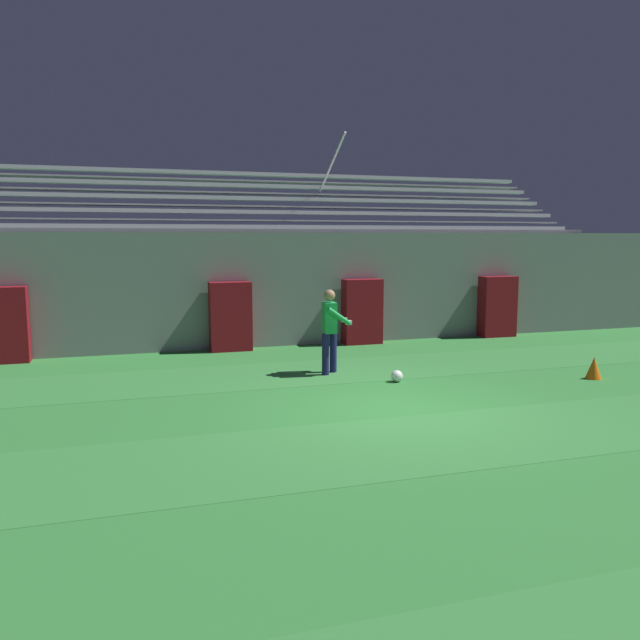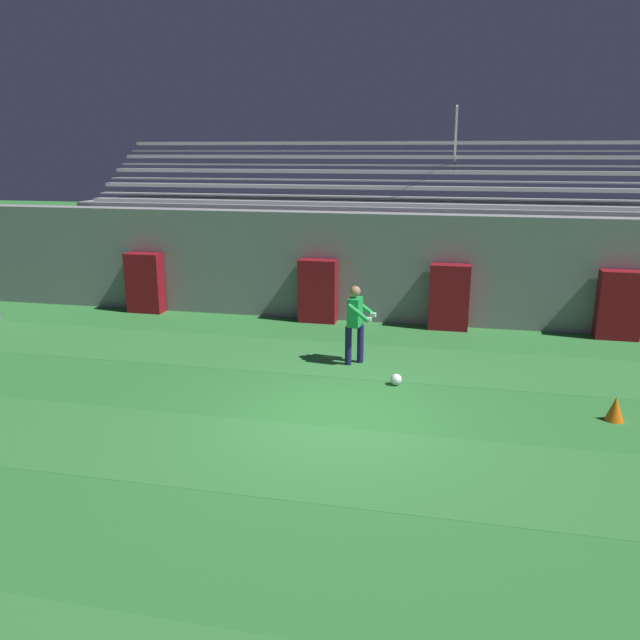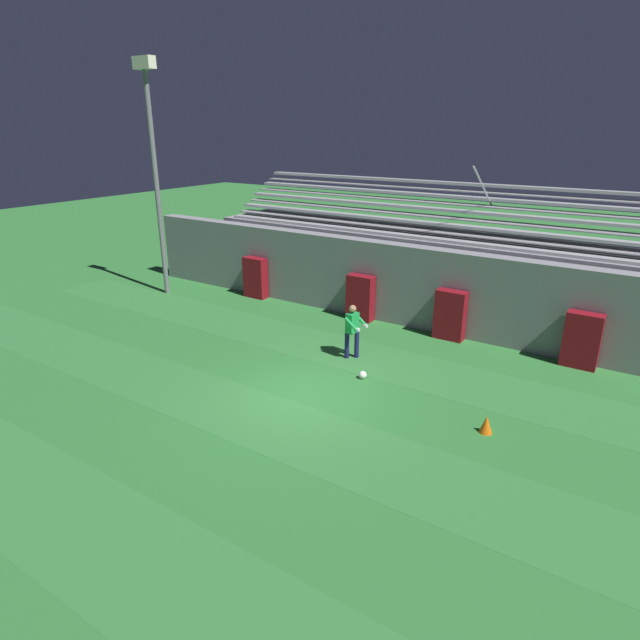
{
  "view_description": "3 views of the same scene",
  "coord_description": "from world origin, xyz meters",
  "px_view_note": "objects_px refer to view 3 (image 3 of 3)",
  "views": [
    {
      "loc": [
        -3.99,
        -8.66,
        2.69
      ],
      "look_at": [
        -0.48,
        2.61,
        1.11
      ],
      "focal_mm": 35.0,
      "sensor_mm": 36.0,
      "label": 1
    },
    {
      "loc": [
        1.69,
        -9.45,
        4.34
      ],
      "look_at": [
        -0.67,
        1.56,
        1.27
      ],
      "focal_mm": 35.0,
      "sensor_mm": 36.0,
      "label": 2
    },
    {
      "loc": [
        7.17,
        -10.0,
        6.61
      ],
      "look_at": [
        -0.72,
        1.9,
        1.4
      ],
      "focal_mm": 30.0,
      "sensor_mm": 36.0,
      "label": 3
    }
  ],
  "objects_px": {
    "soccer_ball": "(363,375)",
    "traffic_cone": "(486,424)",
    "padding_pillar_gate_right": "(450,315)",
    "floodlight_pole": "(153,154)",
    "padding_pillar_far_left": "(255,278)",
    "goalkeeper": "(353,328)",
    "padding_pillar_gate_left": "(360,298)",
    "padding_pillar_far_right": "(582,340)"
  },
  "relations": [
    {
      "from": "padding_pillar_gate_left",
      "to": "traffic_cone",
      "type": "height_order",
      "value": "padding_pillar_gate_left"
    },
    {
      "from": "padding_pillar_far_left",
      "to": "traffic_cone",
      "type": "xyz_separation_m",
      "value": [
        11.01,
        -5.03,
        -0.61
      ]
    },
    {
      "from": "padding_pillar_gate_right",
      "to": "goalkeeper",
      "type": "height_order",
      "value": "goalkeeper"
    },
    {
      "from": "floodlight_pole",
      "to": "traffic_cone",
      "type": "xyz_separation_m",
      "value": [
        14.5,
        -3.42,
        -5.38
      ]
    },
    {
      "from": "goalkeeper",
      "to": "traffic_cone",
      "type": "height_order",
      "value": "goalkeeper"
    },
    {
      "from": "traffic_cone",
      "to": "padding_pillar_gate_left",
      "type": "bearing_deg",
      "value": 140.7
    },
    {
      "from": "padding_pillar_far_left",
      "to": "floodlight_pole",
      "type": "bearing_deg",
      "value": -155.32
    },
    {
      "from": "padding_pillar_gate_left",
      "to": "floodlight_pole",
      "type": "distance_m",
      "value": 9.76
    },
    {
      "from": "floodlight_pole",
      "to": "padding_pillar_gate_left",
      "type": "bearing_deg",
      "value": 10.86
    },
    {
      "from": "goalkeeper",
      "to": "traffic_cone",
      "type": "xyz_separation_m",
      "value": [
        4.66,
        -1.94,
        -0.74
      ]
    },
    {
      "from": "goalkeeper",
      "to": "traffic_cone",
      "type": "distance_m",
      "value": 5.1
    },
    {
      "from": "padding_pillar_gate_left",
      "to": "traffic_cone",
      "type": "xyz_separation_m",
      "value": [
        6.14,
        -5.03,
        -0.61
      ]
    },
    {
      "from": "padding_pillar_gate_left",
      "to": "padding_pillar_far_right",
      "type": "height_order",
      "value": "same"
    },
    {
      "from": "goalkeeper",
      "to": "soccer_ball",
      "type": "distance_m",
      "value": 1.67
    },
    {
      "from": "padding_pillar_gate_left",
      "to": "padding_pillar_far_left",
      "type": "xyz_separation_m",
      "value": [
        -4.87,
        0.0,
        0.0
      ]
    },
    {
      "from": "padding_pillar_gate_left",
      "to": "padding_pillar_gate_right",
      "type": "height_order",
      "value": "same"
    },
    {
      "from": "padding_pillar_far_right",
      "to": "floodlight_pole",
      "type": "relative_size",
      "value": 0.18
    },
    {
      "from": "traffic_cone",
      "to": "goalkeeper",
      "type": "bearing_deg",
      "value": 157.45
    },
    {
      "from": "soccer_ball",
      "to": "traffic_cone",
      "type": "distance_m",
      "value": 3.8
    },
    {
      "from": "padding_pillar_gate_left",
      "to": "goalkeeper",
      "type": "height_order",
      "value": "goalkeeper"
    },
    {
      "from": "padding_pillar_far_right",
      "to": "goalkeeper",
      "type": "height_order",
      "value": "goalkeeper"
    },
    {
      "from": "padding_pillar_gate_right",
      "to": "padding_pillar_far_right",
      "type": "xyz_separation_m",
      "value": [
        3.93,
        0.0,
        0.0
      ]
    },
    {
      "from": "padding_pillar_gate_right",
      "to": "goalkeeper",
      "type": "bearing_deg",
      "value": -121.11
    },
    {
      "from": "floodlight_pole",
      "to": "goalkeeper",
      "type": "xyz_separation_m",
      "value": [
        9.83,
        -1.49,
        -4.64
      ]
    },
    {
      "from": "padding_pillar_far_left",
      "to": "traffic_cone",
      "type": "distance_m",
      "value": 12.12
    },
    {
      "from": "padding_pillar_gate_left",
      "to": "padding_pillar_far_right",
      "type": "distance_m",
      "value": 7.27
    },
    {
      "from": "padding_pillar_far_left",
      "to": "soccer_ball",
      "type": "distance_m",
      "value": 8.44
    },
    {
      "from": "padding_pillar_gate_left",
      "to": "padding_pillar_gate_right",
      "type": "bearing_deg",
      "value": 0.0
    },
    {
      "from": "padding_pillar_gate_left",
      "to": "padding_pillar_far_left",
      "type": "bearing_deg",
      "value": 180.0
    },
    {
      "from": "soccer_ball",
      "to": "padding_pillar_gate_right",
      "type": "bearing_deg",
      "value": 77.77
    },
    {
      "from": "padding_pillar_gate_right",
      "to": "goalkeeper",
      "type": "distance_m",
      "value": 3.61
    },
    {
      "from": "padding_pillar_far_left",
      "to": "padding_pillar_gate_right",
      "type": "bearing_deg",
      "value": 0.0
    },
    {
      "from": "padding_pillar_gate_right",
      "to": "soccer_ball",
      "type": "bearing_deg",
      "value": -102.23
    },
    {
      "from": "padding_pillar_far_left",
      "to": "goalkeeper",
      "type": "xyz_separation_m",
      "value": [
        6.34,
        -3.09,
        0.13
      ]
    },
    {
      "from": "padding_pillar_gate_right",
      "to": "padding_pillar_far_left",
      "type": "bearing_deg",
      "value": 180.0
    },
    {
      "from": "soccer_ball",
      "to": "traffic_cone",
      "type": "bearing_deg",
      "value": -13.26
    },
    {
      "from": "padding_pillar_gate_right",
      "to": "soccer_ball",
      "type": "relative_size",
      "value": 7.45
    },
    {
      "from": "soccer_ball",
      "to": "padding_pillar_far_left",
      "type": "bearing_deg",
      "value": 150.38
    },
    {
      "from": "floodlight_pole",
      "to": "traffic_cone",
      "type": "relative_size",
      "value": 21.37
    },
    {
      "from": "padding_pillar_gate_right",
      "to": "floodlight_pole",
      "type": "distance_m",
      "value": 12.73
    },
    {
      "from": "padding_pillar_gate_left",
      "to": "padding_pillar_gate_right",
      "type": "distance_m",
      "value": 3.34
    },
    {
      "from": "floodlight_pole",
      "to": "goalkeeper",
      "type": "distance_m",
      "value": 10.97
    }
  ]
}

